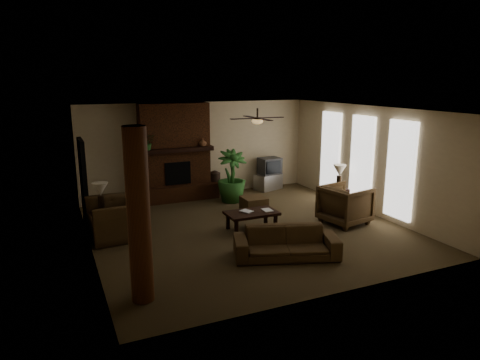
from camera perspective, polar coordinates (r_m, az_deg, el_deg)
name	(u,v)px	position (r m, az deg, el deg)	size (l,w,h in m)	color
room_shell	(247,171)	(9.99, 0.93, 1.20)	(7.00, 7.00, 7.00)	brown
fireplace	(175,160)	(12.75, -8.47, 2.55)	(2.40, 0.70, 2.80)	#572D17
windows	(362,160)	(12.00, 15.65, 2.49)	(0.08, 3.65, 2.35)	white
log_column	(139,217)	(6.89, -13.12, -4.69)	(0.36, 0.36, 2.80)	#5E3117
doorway	(84,183)	(10.96, -19.80, -0.39)	(0.10, 1.00, 2.10)	black
ceiling_fan	(257,120)	(10.26, 2.29, 7.89)	(1.35, 1.35, 0.37)	black
sofa	(286,238)	(8.71, 6.09, -7.55)	(2.06, 0.60, 0.80)	#513C22
armchair_left	(116,212)	(10.09, -16.00, -4.06)	(1.31, 0.85, 1.14)	#513C22
armchair_right	(345,203)	(10.90, 13.66, -2.93)	(1.01, 0.95, 1.04)	#513C22
coffee_table	(252,214)	(10.21, 1.54, -4.51)	(1.20, 0.70, 0.43)	black
ottoman	(254,204)	(11.60, 1.82, -3.22)	(0.60, 0.60, 0.40)	#513C22
tv_stand	(268,182)	(13.96, 3.71, -0.21)	(0.85, 0.50, 0.50)	#B7B7B9
tv	(270,166)	(13.86, 3.93, 1.85)	(0.69, 0.58, 0.52)	#373739
floor_vase	(215,181)	(13.19, -3.33, -0.18)	(0.34, 0.34, 0.77)	#30221A
floor_plant	(232,187)	(12.52, -1.09, -0.95)	(0.84, 1.49, 0.84)	#2C5E25
side_table_left	(103,222)	(10.45, -17.54, -5.29)	(0.50, 0.50, 0.55)	black
lamp_left	(100,191)	(10.26, -17.83, -1.41)	(0.39, 0.39, 0.65)	black
side_table_right	(337,197)	(12.28, 12.59, -2.24)	(0.50, 0.50, 0.55)	black
lamp_right	(340,172)	(12.08, 12.93, 1.03)	(0.43, 0.43, 0.65)	black
mantel_plant	(148,144)	(12.17, -12.03, 4.62)	(0.38, 0.42, 0.33)	#2C5E25
mantel_vase	(203,143)	(12.64, -4.90, 4.92)	(0.22, 0.23, 0.22)	brown
book_a	(243,207)	(10.08, 0.45, -3.54)	(0.22, 0.03, 0.29)	#999999
book_b	(263,205)	(10.22, 3.06, -3.31)	(0.21, 0.02, 0.29)	#999999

